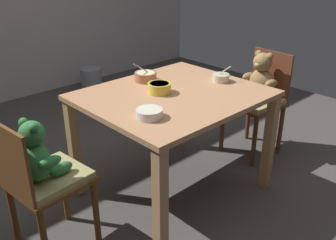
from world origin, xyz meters
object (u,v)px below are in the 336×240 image
(teddy_chair_near_left, at_px, (41,169))
(porridge_bowl_yellow_center, at_px, (159,88))
(metal_pail, at_px, (91,80))
(dining_table, at_px, (173,109))
(porridge_bowl_terracotta_far_center, at_px, (146,76))
(porridge_bowl_white_near_left, at_px, (149,113))
(teddy_chair_near_right, at_px, (259,89))
(porridge_bowl_cream_near_right, at_px, (221,77))

(teddy_chair_near_left, xyz_separation_m, porridge_bowl_yellow_center, (0.84, 0.01, 0.24))
(metal_pail, bearing_deg, dining_table, -108.55)
(teddy_chair_near_left, xyz_separation_m, porridge_bowl_terracotta_far_center, (0.93, 0.25, 0.24))
(porridge_bowl_white_near_left, bearing_deg, teddy_chair_near_right, 5.94)
(dining_table, height_order, teddy_chair_near_right, teddy_chair_near_right)
(dining_table, relative_size, metal_pail, 3.98)
(teddy_chair_near_left, distance_m, porridge_bowl_cream_near_right, 1.33)
(teddy_chair_near_right, relative_size, porridge_bowl_yellow_center, 5.70)
(dining_table, bearing_deg, metal_pail, 71.45)
(teddy_chair_near_left, bearing_deg, porridge_bowl_white_near_left, -29.35)
(dining_table, relative_size, porridge_bowl_terracotta_far_center, 6.78)
(teddy_chair_near_right, bearing_deg, porridge_bowl_cream_near_right, 6.08)
(dining_table, relative_size, porridge_bowl_white_near_left, 7.43)
(porridge_bowl_terracotta_far_center, height_order, metal_pail, porridge_bowl_terracotta_far_center)
(dining_table, relative_size, teddy_chair_near_left, 1.33)
(teddy_chair_near_right, height_order, porridge_bowl_white_near_left, teddy_chair_near_right)
(porridge_bowl_cream_near_right, bearing_deg, metal_pail, 81.69)
(teddy_chair_near_left, relative_size, porridge_bowl_cream_near_right, 7.07)
(metal_pail, bearing_deg, porridge_bowl_white_near_left, -114.88)
(teddy_chair_near_right, height_order, metal_pail, teddy_chair_near_right)
(porridge_bowl_yellow_center, xyz_separation_m, metal_pail, (0.78, 2.09, -0.63))
(dining_table, xyz_separation_m, porridge_bowl_terracotta_far_center, (0.03, 0.31, 0.14))
(porridge_bowl_white_near_left, relative_size, metal_pail, 0.54)
(dining_table, distance_m, teddy_chair_near_right, 0.91)
(metal_pail, bearing_deg, porridge_bowl_yellow_center, -110.58)
(porridge_bowl_yellow_center, bearing_deg, teddy_chair_near_right, -6.82)
(porridge_bowl_white_near_left, distance_m, porridge_bowl_terracotta_far_center, 0.62)
(metal_pail, bearing_deg, teddy_chair_near_right, -85.23)
(teddy_chair_near_left, distance_m, porridge_bowl_terracotta_far_center, 0.99)
(dining_table, distance_m, porridge_bowl_cream_near_right, 0.43)
(teddy_chair_near_right, relative_size, metal_pail, 3.08)
(teddy_chair_near_left, distance_m, porridge_bowl_yellow_center, 0.88)
(dining_table, distance_m, porridge_bowl_terracotta_far_center, 0.34)
(porridge_bowl_cream_near_right, bearing_deg, dining_table, 171.35)
(porridge_bowl_white_near_left, distance_m, porridge_bowl_yellow_center, 0.39)
(porridge_bowl_terracotta_far_center, xyz_separation_m, metal_pail, (0.69, 1.84, -0.63))
(teddy_chair_near_right, bearing_deg, dining_table, 1.76)
(porridge_bowl_cream_near_right, relative_size, metal_pail, 0.42)
(teddy_chair_near_left, height_order, porridge_bowl_white_near_left, teddy_chair_near_left)
(dining_table, height_order, teddy_chair_near_left, teddy_chair_near_left)
(porridge_bowl_cream_near_right, height_order, metal_pail, porridge_bowl_cream_near_right)
(porridge_bowl_cream_near_right, relative_size, porridge_bowl_terracotta_far_center, 0.72)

